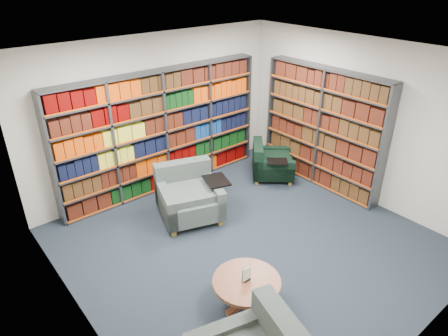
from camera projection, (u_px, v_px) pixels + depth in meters
room_shell at (252, 161)px, 5.47m from camera, size 5.02×5.02×2.82m
bookshelf_back at (163, 131)px, 7.21m from camera, size 4.00×0.28×2.20m
bookshelf_right at (322, 129)px, 7.34m from camera, size 0.28×2.50×2.20m
chair_teal_left at (188, 196)px, 6.66m from camera, size 1.26×1.20×0.87m
chair_green_right at (269, 164)px, 7.87m from camera, size 1.10×1.10×0.71m
coffee_table at (247, 285)px, 4.87m from camera, size 0.84×0.84×0.59m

